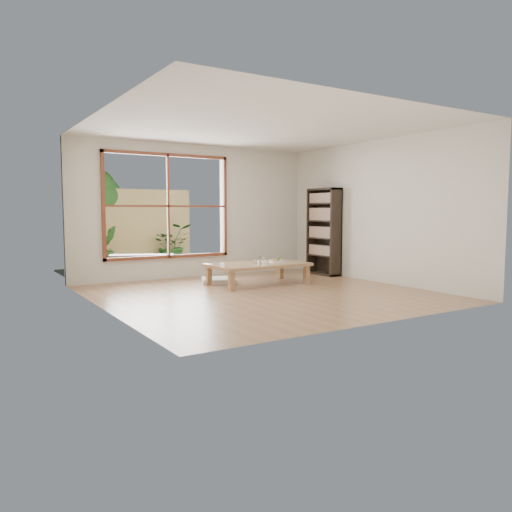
{
  "coord_description": "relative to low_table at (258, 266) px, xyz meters",
  "views": [
    {
      "loc": [
        -4.25,
        -6.61,
        1.32
      ],
      "look_at": [
        0.2,
        0.52,
        0.55
      ],
      "focal_mm": 35.0,
      "sensor_mm": 36.0,
      "label": 1
    }
  ],
  "objects": [
    {
      "name": "ground",
      "position": [
        -0.47,
        -0.88,
        -0.33
      ],
      "size": [
        5.0,
        5.0,
        0.0
      ],
      "primitive_type": "plane",
      "color": "#A47452",
      "rests_on": "ground"
    },
    {
      "name": "low_table",
      "position": [
        0.0,
        0.0,
        0.0
      ],
      "size": [
        1.75,
        1.0,
        0.38
      ],
      "rotation": [
        0.0,
        0.0,
        0.01
      ],
      "color": "olive",
      "rests_on": "ground"
    },
    {
      "name": "floor_cushion",
      "position": [
        -0.51,
        0.56,
        -0.29
      ],
      "size": [
        0.76,
        0.76,
        0.08
      ],
      "primitive_type": "cube",
      "rotation": [
        0.0,
        0.0,
        -0.38
      ],
      "color": "beige",
      "rests_on": "ground"
    },
    {
      "name": "bookshelf",
      "position": [
        1.87,
        0.44,
        0.55
      ],
      "size": [
        0.28,
        0.8,
        1.77
      ],
      "primitive_type": "cube",
      "color": "black",
      "rests_on": "ground"
    },
    {
      "name": "glass_tall",
      "position": [
        0.05,
        -0.04,
        0.11
      ],
      "size": [
        0.07,
        0.07,
        0.12
      ],
      "primitive_type": "cylinder",
      "color": "silver",
      "rests_on": "low_table"
    },
    {
      "name": "glass_mid",
      "position": [
        0.18,
        0.1,
        0.09
      ],
      "size": [
        0.07,
        0.07,
        0.1
      ],
      "primitive_type": "cylinder",
      "color": "silver",
      "rests_on": "low_table"
    },
    {
      "name": "glass_short",
      "position": [
        0.01,
        0.09,
        0.09
      ],
      "size": [
        0.07,
        0.07,
        0.09
      ],
      "primitive_type": "cylinder",
      "color": "silver",
      "rests_on": "low_table"
    },
    {
      "name": "glass_small",
      "position": [
        -0.04,
        -0.0,
        0.08
      ],
      "size": [
        0.06,
        0.06,
        0.08
      ],
      "primitive_type": "cylinder",
      "color": "silver",
      "rests_on": "low_table"
    },
    {
      "name": "food_tray",
      "position": [
        0.39,
        -0.01,
        0.07
      ],
      "size": [
        0.31,
        0.22,
        0.1
      ],
      "rotation": [
        0.0,
        0.0,
        0.01
      ],
      "color": "white",
      "rests_on": "low_table"
    },
    {
      "name": "deck",
      "position": [
        -1.07,
        2.68,
        -0.33
      ],
      "size": [
        2.8,
        2.0,
        0.05
      ],
      "primitive_type": "cube",
      "color": "#352D27",
      "rests_on": "ground"
    },
    {
      "name": "garden_bench",
      "position": [
        -1.35,
        2.3,
        0.03
      ],
      "size": [
        1.3,
        0.86,
        0.4
      ],
      "rotation": [
        0.0,
        0.0,
        -0.43
      ],
      "color": "black",
      "rests_on": "deck"
    },
    {
      "name": "bamboo_fence",
      "position": [
        -1.07,
        3.68,
        0.57
      ],
      "size": [
        2.8,
        0.06,
        1.8
      ],
      "primitive_type": "cube",
      "color": "tan",
      "rests_on": "ground"
    },
    {
      "name": "shrub_right",
      "position": [
        -0.2,
        3.48,
        0.18
      ],
      "size": [
        0.95,
        0.85,
        0.99
      ],
      "primitive_type": "imported",
      "rotation": [
        0.0,
        0.0,
        -0.09
      ],
      "color": "#2B5E22",
      "rests_on": "deck"
    },
    {
      "name": "shrub_left",
      "position": [
        -1.82,
        3.25,
        0.18
      ],
      "size": [
        0.65,
        0.59,
        0.97
      ],
      "primitive_type": "imported",
      "rotation": [
        0.0,
        0.0,
        0.36
      ],
      "color": "#2B5E22",
      "rests_on": "deck"
    },
    {
      "name": "garden_tree",
      "position": [
        -1.75,
        3.99,
        1.29
      ],
      "size": [
        1.04,
        0.85,
        2.22
      ],
      "color": "#4C3D2D",
      "rests_on": "ground"
    }
  ]
}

